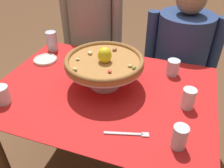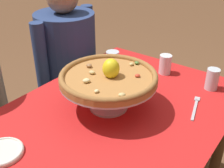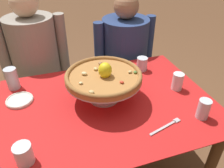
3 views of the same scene
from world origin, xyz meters
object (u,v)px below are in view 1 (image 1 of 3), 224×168
Objects in this scene: pizza at (104,60)px; water_glass_side_right at (188,100)px; water_glass_back_right at (173,68)px; diner_left at (92,46)px; side_plate at (45,59)px; dinner_fork at (129,134)px; water_glass_back_left at (52,42)px; water_glass_front_right at (179,138)px; pizza_stand at (104,69)px; diner_right at (179,64)px; water_glass_front_left at (2,96)px.

pizza is 3.96× the size of water_glass_side_right.
water_glass_side_right reaches higher than water_glass_back_right.
water_glass_back_right is 0.08× the size of diner_left.
water_glass_side_right is at bearing -69.03° from water_glass_back_right.
side_plate reaches higher than dinner_fork.
water_glass_back_left is 0.94m from dinner_fork.
water_glass_back_right is 0.48× the size of dinner_fork.
side_plate is at bearing 169.36° from water_glass_side_right.
pizza_stand is at bearing 144.58° from water_glass_front_right.
pizza_stand is at bearing -120.55° from diner_right.
diner_left is (-0.36, 0.65, -0.22)m from pizza_stand.
water_glass_side_right is 0.70m from diner_right.
diner_left is at bearing 69.04° from water_glass_back_left.
diner_right reaches higher than water_glass_front_right.
diner_right reaches higher than pizza.
water_glass_front_right is 0.09× the size of diner_left.
pizza is 0.42m from dinner_fork.
pizza_stand is at bearing -15.05° from side_plate.
pizza is 3.91× the size of water_glass_front_right.
diner_left reaches higher than water_glass_back_right.
diner_left is (-0.70, 0.41, -0.16)m from water_glass_back_right.
diner_left is 0.73m from diner_right.
water_glass_side_right is 0.30m from water_glass_back_right.
water_glass_side_right is 0.35m from dinner_fork.
pizza is 0.50m from side_plate.
water_glass_front_right is (0.44, -0.31, -0.11)m from pizza.
pizza is 2.78× the size of side_plate.
side_plate is 0.99m from diner_right.
diner_left is at bearing 121.45° from dinner_fork.
pizza is at bearing -61.05° from diner_left.
diner_right is (0.14, 0.94, -0.15)m from dinner_fork.
pizza_stand is 1.00× the size of pizza.
water_glass_front_left reaches higher than side_plate.
water_glass_side_right is at bearing 50.41° from dinner_fork.
side_plate is (-0.46, 0.12, -0.09)m from pizza_stand.
pizza_stand reaches higher than water_glass_back_left.
water_glass_back_right is 0.84m from water_glass_back_left.
pizza_stand is 3.14× the size of water_glass_back_left.
water_glass_front_right is at bearing -32.26° from water_glass_back_left.
side_plate is 0.82m from dinner_fork.
diner_right reaches higher than side_plate.
pizza reaches higher than water_glass_side_right.
water_glass_back_left is at bearing 150.70° from pizza_stand.
water_glass_side_right is 1.08m from diner_left.
water_glass_back_right is at bearing 34.20° from pizza.
pizza_stand is at bearing 174.03° from water_glass_side_right.
water_glass_back_left is (-0.50, 0.28, -0.04)m from pizza_stand.
water_glass_back_left is at bearing 161.03° from water_glass_side_right.
water_glass_front_right is at bearing -93.38° from water_glass_side_right.
water_glass_back_right is 0.87× the size of water_glass_front_right.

